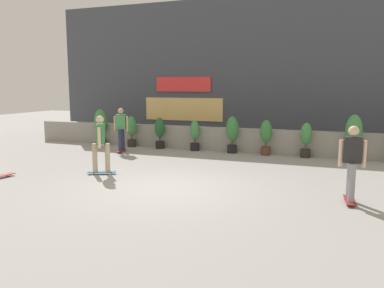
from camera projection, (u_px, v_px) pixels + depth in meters
ground_plane at (171, 188)px, 9.92m from camera, size 48.00×48.00×0.00m
planter_wall at (233, 140)px, 15.40m from camera, size 18.00×0.40×0.90m
building_backdrop at (255, 70)px, 18.69m from camera, size 20.00×2.08×6.50m
potted_plant_0 at (101, 124)px, 16.93m from camera, size 0.54×0.54×1.55m
potted_plant_1 at (132, 130)px, 16.43m from camera, size 0.40×0.40×1.28m
potted_plant_2 at (160, 132)px, 15.98m from camera, size 0.40×0.40×1.26m
potted_plant_3 at (195, 135)px, 15.46m from camera, size 0.36×0.36×1.19m
potted_plant_4 at (232, 132)px, 14.90m from camera, size 0.46×0.46×1.39m
potted_plant_5 at (266, 136)px, 14.46m from camera, size 0.42×0.42×1.30m
potted_plant_6 at (306, 139)px, 13.97m from camera, size 0.39×0.39×1.25m
potted_plant_7 at (354, 134)px, 13.39m from camera, size 0.55×0.55×1.57m
skater_far_left at (121, 128)px, 15.05m from camera, size 0.55×0.82×1.70m
skater_mid_plaza at (352, 161)px, 8.49m from camera, size 0.56×0.82×1.70m
skater_foreground at (101, 142)px, 11.28m from camera, size 0.81×0.52×1.70m
skateboard_near_camera at (1, 176)px, 10.93m from camera, size 0.30×0.82×0.08m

